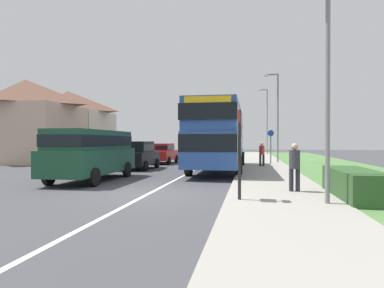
# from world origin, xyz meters

# --- Properties ---
(ground_plane) EXTENTS (120.00, 120.00, 0.00)m
(ground_plane) POSITION_xyz_m (0.00, 0.00, 0.00)
(ground_plane) COLOR #424247
(lane_marking_centre) EXTENTS (0.14, 60.00, 0.01)m
(lane_marking_centre) POSITION_xyz_m (0.00, 8.00, 0.00)
(lane_marking_centre) COLOR silver
(lane_marking_centre) RESTS_ON ground_plane
(pavement_near_side) EXTENTS (3.20, 68.00, 0.12)m
(pavement_near_side) POSITION_xyz_m (4.20, 6.00, 0.06)
(pavement_near_side) COLOR #9E998E
(pavement_near_side) RESTS_ON ground_plane
(grass_verge_seaward) EXTENTS (6.00, 68.00, 0.08)m
(grass_verge_seaward) POSITION_xyz_m (8.50, 6.00, 0.04)
(grass_verge_seaward) COLOR #517F42
(grass_verge_seaward) RESTS_ON ground_plane
(roadside_hedge) EXTENTS (1.10, 3.51, 0.90)m
(roadside_hedge) POSITION_xyz_m (6.30, -0.18, 0.45)
(roadside_hedge) COLOR #2D5128
(roadside_hedge) RESTS_ON ground_plane
(double_decker_bus) EXTENTS (2.80, 10.99, 3.70)m
(double_decker_bus) POSITION_xyz_m (1.51, 8.92, 2.14)
(double_decker_bus) COLOR #284C93
(double_decker_bus) RESTS_ON ground_plane
(parked_van_dark_green) EXTENTS (2.11, 5.59, 2.20)m
(parked_van_dark_green) POSITION_xyz_m (-3.54, 3.12, 1.31)
(parked_van_dark_green) COLOR #19472D
(parked_van_dark_green) RESTS_ON ground_plane
(parked_car_black) EXTENTS (2.01, 3.92, 1.72)m
(parked_car_black) POSITION_xyz_m (-3.58, 9.20, 0.94)
(parked_car_black) COLOR black
(parked_car_black) RESTS_ON ground_plane
(parked_car_red) EXTENTS (1.95, 4.14, 1.56)m
(parked_car_red) POSITION_xyz_m (-3.47, 14.60, 0.86)
(parked_car_red) COLOR #B21E1E
(parked_car_red) RESTS_ON ground_plane
(pedestrian_at_stop) EXTENTS (0.34, 0.34, 1.67)m
(pedestrian_at_stop) POSITION_xyz_m (4.70, 0.57, 0.98)
(pedestrian_at_stop) COLOR #23232D
(pedestrian_at_stop) RESTS_ON ground_plane
(pedestrian_walking_away) EXTENTS (0.34, 0.34, 1.67)m
(pedestrian_walking_away) POSITION_xyz_m (4.05, 11.59, 0.98)
(pedestrian_walking_away) COLOR #23232D
(pedestrian_walking_away) RESTS_ON ground_plane
(bus_stop_sign) EXTENTS (0.09, 0.52, 2.60)m
(bus_stop_sign) POSITION_xyz_m (3.00, -1.24, 1.54)
(bus_stop_sign) COLOR black
(bus_stop_sign) RESTS_ON ground_plane
(cycle_route_sign) EXTENTS (0.44, 0.08, 2.52)m
(cycle_route_sign) POSITION_xyz_m (4.74, 13.86, 1.43)
(cycle_route_sign) COLOR slate
(cycle_route_sign) RESTS_ON ground_plane
(street_lamp_near) EXTENTS (1.14, 0.20, 6.87)m
(street_lamp_near) POSITION_xyz_m (5.16, -1.44, 3.97)
(street_lamp_near) COLOR slate
(street_lamp_near) RESTS_ON ground_plane
(street_lamp_mid) EXTENTS (1.14, 0.20, 6.93)m
(street_lamp_mid) POSITION_xyz_m (5.29, 16.05, 4.01)
(street_lamp_mid) COLOR slate
(street_lamp_mid) RESTS_ON ground_plane
(street_lamp_far) EXTENTS (1.14, 0.20, 8.09)m
(street_lamp_far) POSITION_xyz_m (5.26, 31.60, 4.60)
(street_lamp_far) COLOR slate
(street_lamp_far) RESTS_ON ground_plane
(house_terrace_far_side) EXTENTS (7.72, 12.64, 6.73)m
(house_terrace_far_side) POSITION_xyz_m (-14.65, 17.12, 3.37)
(house_terrace_far_side) COLOR #C1A88E
(house_terrace_far_side) RESTS_ON ground_plane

